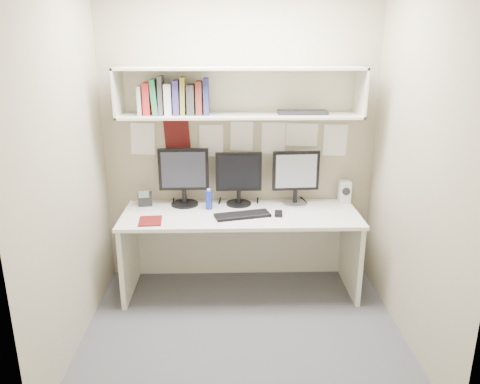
{
  "coord_description": "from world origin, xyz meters",
  "views": [
    {
      "loc": [
        -0.1,
        -3.07,
        2.1
      ],
      "look_at": [
        -0.01,
        0.35,
        1.01
      ],
      "focal_mm": 35.0,
      "sensor_mm": 36.0,
      "label": 1
    }
  ],
  "objects_px": {
    "keyboard": "(242,215)",
    "monitor_right": "(296,176)",
    "desk": "(241,252)",
    "monitor_center": "(239,177)",
    "monitor_left": "(184,175)",
    "speaker": "(345,192)",
    "desk_phone": "(145,199)",
    "maroon_notebook": "(150,221)"
  },
  "relations": [
    {
      "from": "keyboard",
      "to": "maroon_notebook",
      "type": "height_order",
      "value": "keyboard"
    },
    {
      "from": "monitor_left",
      "to": "speaker",
      "type": "bearing_deg",
      "value": 0.13
    },
    {
      "from": "monitor_right",
      "to": "keyboard",
      "type": "xyz_separation_m",
      "value": [
        -0.48,
        -0.31,
        -0.25
      ]
    },
    {
      "from": "monitor_left",
      "to": "monitor_center",
      "type": "relative_size",
      "value": 1.08
    },
    {
      "from": "desk",
      "to": "monitor_right",
      "type": "bearing_deg",
      "value": 24.0
    },
    {
      "from": "monitor_left",
      "to": "monitor_center",
      "type": "distance_m",
      "value": 0.48
    },
    {
      "from": "monitor_right",
      "to": "desk_phone",
      "type": "height_order",
      "value": "monitor_right"
    },
    {
      "from": "desk",
      "to": "monitor_center",
      "type": "relative_size",
      "value": 4.26
    },
    {
      "from": "monitor_center",
      "to": "maroon_notebook",
      "type": "height_order",
      "value": "monitor_center"
    },
    {
      "from": "monitor_right",
      "to": "monitor_left",
      "type": "bearing_deg",
      "value": 176.49
    },
    {
      "from": "maroon_notebook",
      "to": "monitor_center",
      "type": "bearing_deg",
      "value": 24.7
    },
    {
      "from": "monitor_right",
      "to": "keyboard",
      "type": "bearing_deg",
      "value": -150.3
    },
    {
      "from": "desk",
      "to": "monitor_center",
      "type": "bearing_deg",
      "value": 92.88
    },
    {
      "from": "monitor_center",
      "to": "desk_phone",
      "type": "height_order",
      "value": "monitor_center"
    },
    {
      "from": "monitor_left",
      "to": "keyboard",
      "type": "bearing_deg",
      "value": -32.58
    },
    {
      "from": "desk_phone",
      "to": "keyboard",
      "type": "bearing_deg",
      "value": -29.13
    },
    {
      "from": "monitor_center",
      "to": "desk_phone",
      "type": "bearing_deg",
      "value": 179.91
    },
    {
      "from": "monitor_center",
      "to": "speaker",
      "type": "height_order",
      "value": "monitor_center"
    },
    {
      "from": "monitor_center",
      "to": "speaker",
      "type": "xyz_separation_m",
      "value": [
        0.95,
        0.02,
        -0.15
      ]
    },
    {
      "from": "monitor_left",
      "to": "maroon_notebook",
      "type": "distance_m",
      "value": 0.55
    },
    {
      "from": "desk",
      "to": "maroon_notebook",
      "type": "height_order",
      "value": "maroon_notebook"
    },
    {
      "from": "monitor_right",
      "to": "desk_phone",
      "type": "xyz_separation_m",
      "value": [
        -1.33,
        -0.0,
        -0.2
      ]
    },
    {
      "from": "monitor_left",
      "to": "monitor_right",
      "type": "relative_size",
      "value": 1.06
    },
    {
      "from": "desk",
      "to": "desk_phone",
      "type": "distance_m",
      "value": 0.96
    },
    {
      "from": "keyboard",
      "to": "speaker",
      "type": "height_order",
      "value": "speaker"
    },
    {
      "from": "monitor_left",
      "to": "desk_phone",
      "type": "xyz_separation_m",
      "value": [
        -0.35,
        -0.0,
        -0.22
      ]
    },
    {
      "from": "speaker",
      "to": "desk_phone",
      "type": "xyz_separation_m",
      "value": [
        -1.78,
        -0.02,
        -0.04
      ]
    },
    {
      "from": "monitor_left",
      "to": "speaker",
      "type": "xyz_separation_m",
      "value": [
        1.43,
        0.02,
        -0.17
      ]
    },
    {
      "from": "monitor_right",
      "to": "desk_phone",
      "type": "distance_m",
      "value": 1.35
    },
    {
      "from": "keyboard",
      "to": "desk_phone",
      "type": "height_order",
      "value": "desk_phone"
    },
    {
      "from": "keyboard",
      "to": "maroon_notebook",
      "type": "distance_m",
      "value": 0.75
    },
    {
      "from": "desk",
      "to": "desk_phone",
      "type": "xyz_separation_m",
      "value": [
        -0.84,
        0.21,
        0.42
      ]
    },
    {
      "from": "monitor_right",
      "to": "keyboard",
      "type": "distance_m",
      "value": 0.62
    },
    {
      "from": "desk",
      "to": "keyboard",
      "type": "height_order",
      "value": "keyboard"
    },
    {
      "from": "monitor_right",
      "to": "speaker",
      "type": "height_order",
      "value": "monitor_right"
    },
    {
      "from": "keyboard",
      "to": "desk_phone",
      "type": "xyz_separation_m",
      "value": [
        -0.85,
        0.31,
        0.05
      ]
    },
    {
      "from": "monitor_right",
      "to": "speaker",
      "type": "distance_m",
      "value": 0.48
    },
    {
      "from": "monitor_right",
      "to": "desk_phone",
      "type": "bearing_deg",
      "value": 176.67
    },
    {
      "from": "keyboard",
      "to": "monitor_right",
      "type": "bearing_deg",
      "value": 19.04
    },
    {
      "from": "monitor_center",
      "to": "keyboard",
      "type": "relative_size",
      "value": 1.03
    },
    {
      "from": "desk",
      "to": "monitor_left",
      "type": "relative_size",
      "value": 3.93
    },
    {
      "from": "speaker",
      "to": "desk_phone",
      "type": "height_order",
      "value": "speaker"
    }
  ]
}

